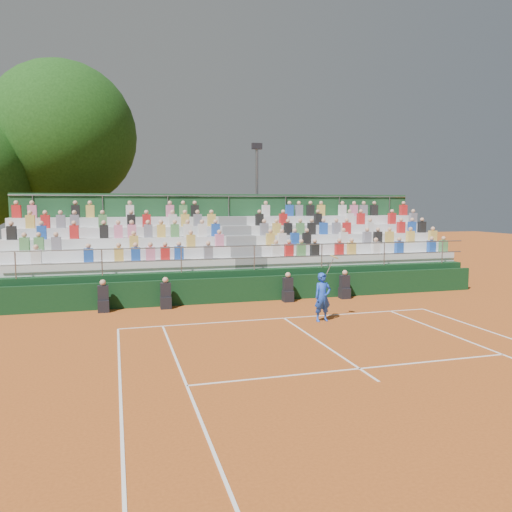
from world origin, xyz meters
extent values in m
plane|color=#B1531D|center=(0.00, 0.00, 0.00)|extent=(90.00, 90.00, 0.00)
cube|color=white|center=(0.00, 0.00, 0.01)|extent=(11.00, 0.06, 0.01)
cube|color=white|center=(0.00, -3.20, 0.01)|extent=(0.06, 6.40, 0.01)
cube|color=white|center=(0.00, -5.49, 0.01)|extent=(8.22, 0.06, 0.01)
cube|color=black|center=(0.00, 3.20, 0.50)|extent=(20.00, 0.15, 1.00)
cube|color=black|center=(-5.97, 2.75, 0.22)|extent=(0.40, 0.40, 0.44)
cube|color=black|center=(-5.97, 2.75, 0.70)|extent=(0.38, 0.25, 0.55)
sphere|color=tan|center=(-5.97, 2.75, 1.08)|extent=(0.22, 0.22, 0.22)
cube|color=black|center=(-3.73, 2.75, 0.22)|extent=(0.40, 0.40, 0.44)
cube|color=black|center=(-3.73, 2.75, 0.70)|extent=(0.38, 0.25, 0.55)
sphere|color=tan|center=(-3.73, 2.75, 1.08)|extent=(0.22, 0.22, 0.22)
cube|color=black|center=(1.12, 2.75, 0.22)|extent=(0.40, 0.40, 0.44)
cube|color=black|center=(1.12, 2.75, 0.70)|extent=(0.38, 0.25, 0.55)
sphere|color=tan|center=(1.12, 2.75, 1.08)|extent=(0.22, 0.22, 0.22)
cube|color=black|center=(3.61, 2.75, 0.22)|extent=(0.40, 0.40, 0.44)
cube|color=black|center=(3.61, 2.75, 0.70)|extent=(0.38, 0.25, 0.55)
sphere|color=tan|center=(3.61, 2.75, 1.08)|extent=(0.22, 0.22, 0.22)
cube|color=black|center=(0.00, 6.30, 0.60)|extent=(20.00, 5.20, 1.20)
cube|color=silver|center=(-5.35, 4.62, 1.41)|extent=(9.30, 0.85, 0.42)
cube|color=silver|center=(5.35, 4.62, 1.41)|extent=(9.30, 0.85, 0.42)
cube|color=slate|center=(0.00, 4.62, 1.41)|extent=(1.40, 0.85, 0.42)
cube|color=silver|center=(-5.35, 5.47, 1.83)|extent=(9.30, 0.85, 0.42)
cube|color=silver|center=(5.35, 5.47, 1.83)|extent=(9.30, 0.85, 0.42)
cube|color=slate|center=(0.00, 5.47, 1.83)|extent=(1.40, 0.85, 0.42)
cube|color=silver|center=(-5.35, 6.33, 2.25)|extent=(9.30, 0.85, 0.42)
cube|color=silver|center=(5.35, 6.33, 2.25)|extent=(9.30, 0.85, 0.42)
cube|color=slate|center=(0.00, 6.33, 2.25)|extent=(1.40, 0.85, 0.42)
cube|color=silver|center=(-5.35, 7.17, 2.67)|extent=(9.30, 0.85, 0.42)
cube|color=silver|center=(5.35, 7.17, 2.67)|extent=(9.30, 0.85, 0.42)
cube|color=slate|center=(0.00, 7.17, 2.67)|extent=(1.40, 0.85, 0.42)
cube|color=silver|center=(-5.35, 8.03, 3.09)|extent=(9.30, 0.85, 0.42)
cube|color=silver|center=(5.35, 8.03, 3.09)|extent=(9.30, 0.85, 0.42)
cube|color=slate|center=(0.00, 8.03, 3.09)|extent=(1.40, 0.85, 0.42)
cube|color=#1C4826|center=(0.00, 8.55, 2.20)|extent=(20.00, 0.12, 4.40)
cylinder|color=gray|center=(0.00, 3.75, 2.20)|extent=(20.00, 0.05, 0.05)
cylinder|color=gray|center=(0.00, 8.45, 4.30)|extent=(20.00, 0.05, 0.05)
cube|color=silver|center=(-8.39, 4.47, 1.90)|extent=(0.36, 0.24, 0.56)
cube|color=#1E4CB2|center=(-6.51, 4.47, 1.90)|extent=(0.36, 0.24, 0.56)
cube|color=gold|center=(-5.37, 4.47, 1.90)|extent=(0.36, 0.24, 0.56)
cube|color=#1E4CB2|center=(-4.72, 4.47, 1.90)|extent=(0.36, 0.24, 0.56)
cube|color=pink|center=(-4.14, 4.47, 1.90)|extent=(0.36, 0.24, 0.56)
cube|color=red|center=(-3.55, 4.47, 1.90)|extent=(0.36, 0.24, 0.56)
cube|color=#1E4CB2|center=(-3.00, 4.47, 1.90)|extent=(0.36, 0.24, 0.56)
cube|color=slate|center=(-1.78, 4.47, 1.90)|extent=(0.36, 0.24, 0.56)
cube|color=#4C8C4C|center=(-8.91, 5.32, 2.32)|extent=(0.36, 0.24, 0.56)
cube|color=#4C8C4C|center=(-8.39, 5.32, 2.32)|extent=(0.36, 0.24, 0.56)
cube|color=slate|center=(-7.75, 5.32, 2.32)|extent=(0.36, 0.24, 0.56)
cube|color=gold|center=(-4.75, 5.32, 2.32)|extent=(0.36, 0.24, 0.56)
cube|color=gold|center=(-2.38, 5.32, 2.32)|extent=(0.36, 0.24, 0.56)
cube|color=pink|center=(-1.14, 5.32, 2.32)|extent=(0.36, 0.24, 0.56)
cube|color=black|center=(-9.51, 6.17, 2.74)|extent=(0.36, 0.24, 0.56)
cube|color=#1E4CB2|center=(-8.39, 6.17, 2.74)|extent=(0.36, 0.24, 0.56)
cube|color=red|center=(-7.13, 6.17, 2.74)|extent=(0.36, 0.24, 0.56)
cube|color=black|center=(-5.94, 6.17, 2.74)|extent=(0.36, 0.24, 0.56)
cube|color=pink|center=(-5.35, 6.17, 2.74)|extent=(0.36, 0.24, 0.56)
cube|color=pink|center=(-4.79, 6.17, 2.74)|extent=(0.36, 0.24, 0.56)
cube|color=slate|center=(-4.10, 6.17, 2.74)|extent=(0.36, 0.24, 0.56)
cube|color=gold|center=(-3.54, 6.17, 2.74)|extent=(0.36, 0.24, 0.56)
cube|color=#4C8C4C|center=(-2.95, 6.17, 2.74)|extent=(0.36, 0.24, 0.56)
cube|color=silver|center=(-2.39, 6.17, 2.74)|extent=(0.36, 0.24, 0.56)
cube|color=silver|center=(-1.74, 6.17, 2.74)|extent=(0.36, 0.24, 0.56)
cube|color=#1E4CB2|center=(-1.13, 6.17, 2.74)|extent=(0.36, 0.24, 0.56)
cube|color=gold|center=(-8.92, 7.02, 3.16)|extent=(0.36, 0.24, 0.56)
cube|color=red|center=(-8.33, 7.02, 3.16)|extent=(0.36, 0.24, 0.56)
cube|color=slate|center=(-7.71, 7.02, 3.16)|extent=(0.36, 0.24, 0.56)
cube|color=slate|center=(-7.16, 7.02, 3.16)|extent=(0.36, 0.24, 0.56)
cube|color=#4C8C4C|center=(-5.99, 7.02, 3.16)|extent=(0.36, 0.24, 0.56)
cube|color=black|center=(-4.78, 7.02, 3.16)|extent=(0.36, 0.24, 0.56)
cube|color=red|center=(-4.11, 7.02, 3.16)|extent=(0.36, 0.24, 0.56)
cube|color=silver|center=(-2.95, 7.02, 3.16)|extent=(0.36, 0.24, 0.56)
cube|color=gold|center=(-2.38, 7.02, 3.16)|extent=(0.36, 0.24, 0.56)
cube|color=slate|center=(-1.80, 7.02, 3.16)|extent=(0.36, 0.24, 0.56)
cube|color=gold|center=(-1.15, 7.02, 3.16)|extent=(0.36, 0.24, 0.56)
cube|color=red|center=(-9.58, 7.88, 3.58)|extent=(0.36, 0.24, 0.56)
cube|color=pink|center=(-8.95, 7.88, 3.58)|extent=(0.36, 0.24, 0.56)
cube|color=black|center=(-7.16, 7.88, 3.58)|extent=(0.36, 0.24, 0.56)
cube|color=gold|center=(-6.54, 7.88, 3.58)|extent=(0.36, 0.24, 0.56)
cube|color=silver|center=(-4.80, 7.88, 3.58)|extent=(0.36, 0.24, 0.56)
cube|color=pink|center=(-2.97, 7.88, 3.58)|extent=(0.36, 0.24, 0.56)
cube|color=#4C8C4C|center=(-2.34, 7.88, 3.58)|extent=(0.36, 0.24, 0.56)
cube|color=black|center=(-1.79, 7.88, 3.58)|extent=(0.36, 0.24, 0.56)
cube|color=silver|center=(1.17, 4.47, 1.90)|extent=(0.36, 0.24, 0.56)
cube|color=red|center=(1.77, 4.47, 1.90)|extent=(0.36, 0.24, 0.56)
cube|color=#4C8C4C|center=(2.34, 4.47, 1.90)|extent=(0.36, 0.24, 0.56)
cube|color=black|center=(2.97, 4.47, 1.90)|extent=(0.36, 0.24, 0.56)
cube|color=red|center=(4.15, 4.47, 1.90)|extent=(0.36, 0.24, 0.56)
cube|color=gold|center=(4.76, 4.47, 1.90)|extent=(0.36, 0.24, 0.56)
cube|color=silver|center=(5.98, 4.47, 1.90)|extent=(0.36, 0.24, 0.56)
cube|color=#1E4CB2|center=(7.19, 4.47, 1.90)|extent=(0.36, 0.24, 0.56)
cube|color=#1E4CB2|center=(8.92, 4.47, 1.90)|extent=(0.36, 0.24, 0.56)
cube|color=#4C8C4C|center=(9.58, 4.47, 1.90)|extent=(0.36, 0.24, 0.56)
cube|color=gold|center=(1.19, 5.32, 2.32)|extent=(0.36, 0.24, 0.56)
cube|color=silver|center=(1.73, 5.32, 2.32)|extent=(0.36, 0.24, 0.56)
cube|color=#1E4CB2|center=(2.35, 5.32, 2.32)|extent=(0.36, 0.24, 0.56)
cube|color=black|center=(2.93, 5.32, 2.32)|extent=(0.36, 0.24, 0.56)
cube|color=silver|center=(4.76, 5.32, 2.32)|extent=(0.36, 0.24, 0.56)
cube|color=slate|center=(5.98, 5.32, 2.32)|extent=(0.36, 0.24, 0.56)
cube|color=black|center=(6.55, 5.32, 2.32)|extent=(0.36, 0.24, 0.56)
cube|color=gold|center=(7.18, 5.32, 2.32)|extent=(0.36, 0.24, 0.56)
cube|color=gold|center=(8.32, 5.32, 2.32)|extent=(0.36, 0.24, 0.56)
cube|color=gold|center=(9.58, 5.32, 2.32)|extent=(0.36, 0.24, 0.56)
cube|color=slate|center=(1.16, 6.17, 2.74)|extent=(0.36, 0.24, 0.56)
cube|color=gold|center=(1.76, 6.17, 2.74)|extent=(0.36, 0.24, 0.56)
cube|color=black|center=(2.32, 6.17, 2.74)|extent=(0.36, 0.24, 0.56)
cube|color=#4C8C4C|center=(2.93, 6.17, 2.74)|extent=(0.36, 0.24, 0.56)
cube|color=black|center=(3.51, 6.17, 2.74)|extent=(0.36, 0.24, 0.56)
cube|color=#1E4CB2|center=(4.12, 6.17, 2.74)|extent=(0.36, 0.24, 0.56)
cube|color=slate|center=(4.79, 6.17, 2.74)|extent=(0.36, 0.24, 0.56)
cube|color=red|center=(5.34, 6.17, 2.74)|extent=(0.36, 0.24, 0.56)
cube|color=silver|center=(6.59, 6.17, 2.74)|extent=(0.36, 0.24, 0.56)
cube|color=red|center=(8.33, 6.17, 2.74)|extent=(0.36, 0.24, 0.56)
cube|color=#1E4CB2|center=(8.95, 6.17, 2.74)|extent=(0.36, 0.24, 0.56)
cube|color=black|center=(9.53, 6.17, 2.74)|extent=(0.36, 0.24, 0.56)
cube|color=black|center=(1.17, 7.02, 3.16)|extent=(0.36, 0.24, 0.56)
cube|color=red|center=(2.37, 7.02, 3.16)|extent=(0.36, 0.24, 0.56)
cube|color=black|center=(4.19, 7.02, 3.16)|extent=(0.36, 0.24, 0.56)
cube|color=silver|center=(5.90, 7.02, 3.16)|extent=(0.36, 0.24, 0.56)
cube|color=red|center=(6.53, 7.02, 3.16)|extent=(0.36, 0.24, 0.56)
cube|color=red|center=(8.31, 7.02, 3.16)|extent=(0.36, 0.24, 0.56)
cube|color=slate|center=(9.56, 7.02, 3.16)|extent=(0.36, 0.24, 0.56)
cube|color=silver|center=(1.75, 7.88, 3.58)|extent=(0.36, 0.24, 0.56)
cube|color=#1E4CB2|center=(3.00, 7.88, 3.58)|extent=(0.36, 0.24, 0.56)
cube|color=slate|center=(3.50, 7.88, 3.58)|extent=(0.36, 0.24, 0.56)
cube|color=black|center=(4.13, 7.88, 3.58)|extent=(0.36, 0.24, 0.56)
cube|color=gold|center=(4.71, 7.88, 3.58)|extent=(0.36, 0.24, 0.56)
cube|color=silver|center=(5.91, 7.88, 3.58)|extent=(0.36, 0.24, 0.56)
cube|color=pink|center=(6.57, 7.88, 3.58)|extent=(0.36, 0.24, 0.56)
cube|color=slate|center=(7.13, 7.88, 3.58)|extent=(0.36, 0.24, 0.56)
cube|color=black|center=(7.75, 7.88, 3.58)|extent=(0.36, 0.24, 0.56)
cube|color=red|center=(9.50, 7.88, 3.58)|extent=(0.36, 0.24, 0.56)
imported|color=blue|center=(1.10, -0.75, 0.82)|extent=(0.63, 0.44, 1.63)
cylinder|color=gray|center=(1.35, -0.75, 1.85)|extent=(0.26, 0.03, 0.51)
cylinder|color=#E5D866|center=(1.50, -0.75, 2.15)|extent=(0.26, 0.28, 0.14)
cylinder|color=#322112|center=(-8.14, 14.01, 2.23)|extent=(0.50, 0.50, 4.47)
sphere|color=#13370F|center=(-8.14, 14.01, 7.68)|extent=(8.04, 8.04, 8.04)
cylinder|color=gray|center=(2.64, 12.56, 3.55)|extent=(0.16, 0.16, 7.10)
cube|color=black|center=(2.64, 12.56, 7.27)|extent=(0.60, 0.25, 0.35)
camera|label=1|loc=(-5.52, -15.88, 3.89)|focal=35.00mm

